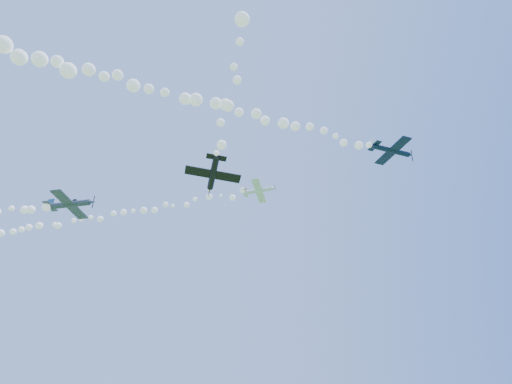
{
  "coord_description": "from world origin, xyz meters",
  "views": [
    {
      "loc": [
        -2.02,
        -57.88,
        2.0
      ],
      "look_at": [
        3.15,
        -7.9,
        47.24
      ],
      "focal_mm": 30.0,
      "sensor_mm": 36.0,
      "label": 1
    }
  ],
  "objects": [
    {
      "name": "plane_black",
      "position": [
        -3.38,
        -21.25,
        37.63
      ],
      "size": [
        6.75,
        6.36,
        2.05
      ],
      "rotation": [
        0.03,
        0.02,
        1.69
      ],
      "color": "black"
    },
    {
      "name": "plane_navy",
      "position": [
        24.25,
        -14.35,
        52.31
      ],
      "size": [
        7.66,
        7.98,
        2.33
      ],
      "rotation": [
        0.22,
        -0.02,
        0.21
      ],
      "color": "#0C1835"
    },
    {
      "name": "plane_white",
      "position": [
        4.2,
        -2.51,
        52.52
      ],
      "size": [
        6.07,
        6.43,
        1.76
      ],
      "rotation": [
        -0.01,
        -0.02,
        -0.33
      ],
      "color": "white"
    },
    {
      "name": "smoke_trail_white",
      "position": [
        -33.53,
        10.57,
        52.22
      ],
      "size": [
        72.14,
        26.47,
        2.66
      ],
      "primitive_type": null,
      "color": "white"
    },
    {
      "name": "plane_grey",
      "position": [
        -25.49,
        -4.79,
        44.82
      ],
      "size": [
        8.16,
        8.56,
        2.47
      ],
      "rotation": [
        0.15,
        0.0,
        -0.27
      ],
      "color": "#353B4E"
    },
    {
      "name": "smoke_trail_navy",
      "position": [
        -10.74,
        -21.93,
        52.1
      ],
      "size": [
        65.56,
        16.4,
        2.99
      ],
      "primitive_type": null,
      "color": "white"
    }
  ]
}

